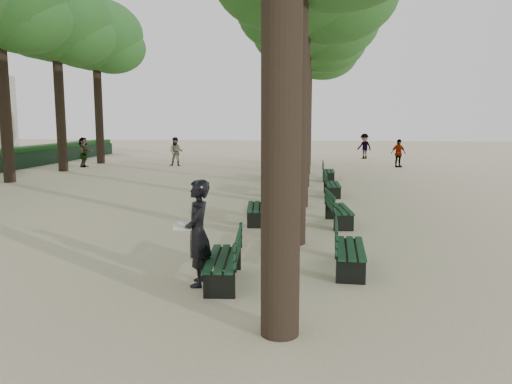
# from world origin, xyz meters

# --- Properties ---
(ground) EXTENTS (120.00, 120.00, 0.00)m
(ground) POSITION_xyz_m (0.00, 0.00, 0.00)
(ground) COLOR beige
(ground) RESTS_ON ground
(tree_central_3) EXTENTS (6.00, 6.00, 9.95)m
(tree_central_3) POSITION_xyz_m (1.50, 13.00, 7.65)
(tree_central_3) COLOR #33261C
(tree_central_3) RESTS_ON ground
(tree_central_4) EXTENTS (6.00, 6.00, 9.95)m
(tree_central_4) POSITION_xyz_m (1.50, 18.00, 7.65)
(tree_central_4) COLOR #33261C
(tree_central_4) RESTS_ON ground
(tree_central_5) EXTENTS (6.00, 6.00, 9.95)m
(tree_central_5) POSITION_xyz_m (1.50, 23.00, 7.65)
(tree_central_5) COLOR #33261C
(tree_central_5) RESTS_ON ground
(tree_far_4) EXTENTS (6.00, 6.00, 10.45)m
(tree_far_4) POSITION_xyz_m (-12.00, 18.00, 8.14)
(tree_far_4) COLOR #33261C
(tree_far_4) RESTS_ON ground
(tree_far_5) EXTENTS (6.00, 6.00, 10.45)m
(tree_far_5) POSITION_xyz_m (-12.00, 23.00, 8.14)
(tree_far_5) COLOR #33261C
(tree_far_5) RESTS_ON ground
(bench_left_0) EXTENTS (0.72, 1.84, 0.92)m
(bench_left_0) POSITION_xyz_m (0.37, 0.01, 0.27)
(bench_left_0) COLOR black
(bench_left_0) RESTS_ON ground
(bench_left_1) EXTENTS (0.74, 1.85, 0.92)m
(bench_left_1) POSITION_xyz_m (0.37, 5.29, 0.27)
(bench_left_1) COLOR black
(bench_left_1) RESTS_ON ground
(bench_left_2) EXTENTS (0.72, 1.84, 0.92)m
(bench_left_2) POSITION_xyz_m (0.37, 10.68, 0.27)
(bench_left_2) COLOR black
(bench_left_2) RESTS_ON ground
(bench_left_3) EXTENTS (0.72, 1.84, 0.92)m
(bench_left_3) POSITION_xyz_m (0.37, 15.18, 0.27)
(bench_left_3) COLOR black
(bench_left_3) RESTS_ON ground
(bench_right_0) EXTENTS (0.64, 1.82, 0.92)m
(bench_right_0) POSITION_xyz_m (2.63, 0.98, 0.27)
(bench_right_0) COLOR black
(bench_right_0) RESTS_ON ground
(bench_right_1) EXTENTS (0.77, 1.85, 0.92)m
(bench_right_1) POSITION_xyz_m (2.63, 5.21, 0.27)
(bench_right_1) COLOR black
(bench_right_1) RESTS_ON ground
(bench_right_2) EXTENTS (0.65, 1.82, 0.92)m
(bench_right_2) POSITION_xyz_m (2.63, 10.50, 0.27)
(bench_right_2) COLOR black
(bench_right_2) RESTS_ON ground
(bench_right_3) EXTENTS (0.58, 1.80, 0.92)m
(bench_right_3) POSITION_xyz_m (2.63, 15.34, 0.27)
(bench_right_3) COLOR black
(bench_right_3) RESTS_ON ground
(man_with_map) EXTENTS (0.66, 0.78, 1.86)m
(man_with_map) POSITION_xyz_m (-0.05, -0.14, 0.93)
(man_with_map) COLOR black
(man_with_map) RESTS_ON ground
(pedestrian_d) EXTENTS (0.88, 0.49, 1.69)m
(pedestrian_d) POSITION_xyz_m (-1.05, 24.51, 0.84)
(pedestrian_d) COLOR #262628
(pedestrian_d) RESTS_ON ground
(pedestrian_c) EXTENTS (1.04, 0.73, 1.70)m
(pedestrian_c) POSITION_xyz_m (6.99, 22.44, 0.85)
(pedestrian_c) COLOR #262628
(pedestrian_c) RESTS_ON ground
(pedestrian_a) EXTENTS (0.88, 0.39, 1.78)m
(pedestrian_a) POSITION_xyz_m (-6.55, 21.74, 0.89)
(pedestrian_a) COLOR #262628
(pedestrian_a) RESTS_ON ground
(pedestrian_e) EXTENTS (0.51, 1.70, 1.81)m
(pedestrian_e) POSITION_xyz_m (-11.91, 20.39, 0.90)
(pedestrian_e) COLOR #262628
(pedestrian_e) RESTS_ON ground
(pedestrian_b) EXTENTS (1.12, 1.07, 1.83)m
(pedestrian_b) POSITION_xyz_m (5.61, 28.89, 0.92)
(pedestrian_b) COLOR #262628
(pedestrian_b) RESTS_ON ground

